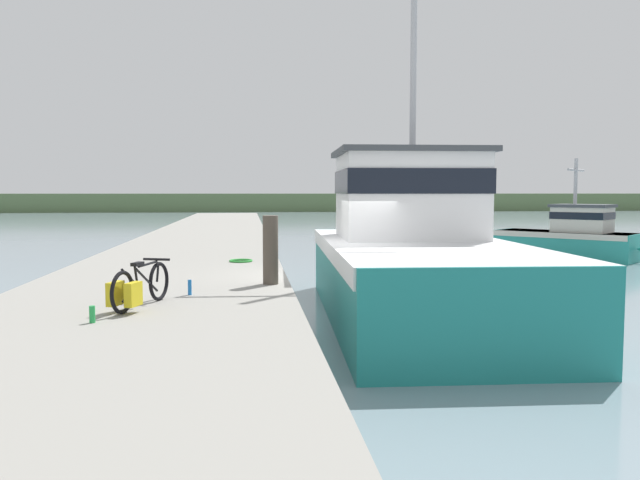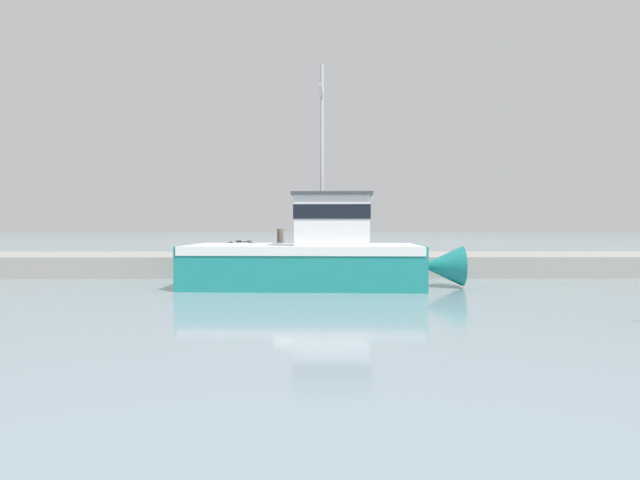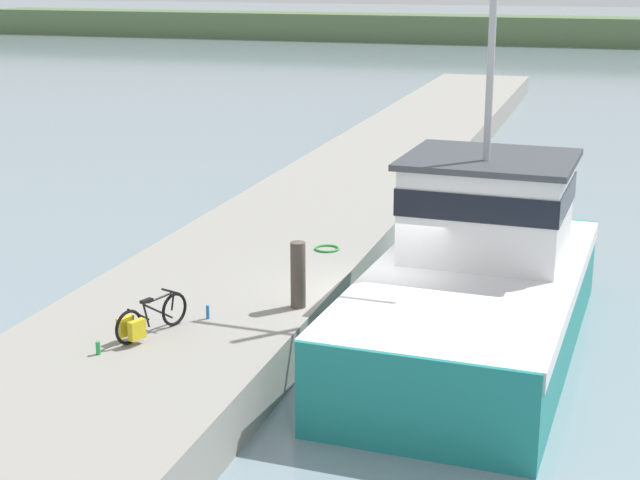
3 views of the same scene
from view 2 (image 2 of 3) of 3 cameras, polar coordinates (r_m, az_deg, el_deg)
ground_plane at (r=21.48m, az=-1.84°, el=-4.74°), size 320.00×320.00×0.00m
dock_pier at (r=24.89m, az=-1.65°, el=-2.74°), size 4.94×80.00×0.97m
fishing_boat_main at (r=19.56m, az=-0.47°, el=-1.44°), size 4.28×10.86×8.66m
bicycle_touring at (r=25.09m, az=-9.41°, el=-0.90°), size 0.78×1.65×0.68m
mooring_post at (r=22.78m, az=-4.56°, el=-0.33°), size 0.29×0.29×1.28m
hose_coil at (r=23.45m, az=5.02°, el=-1.77°), size 0.57×0.57×0.05m
water_bottle_on_curb at (r=24.28m, az=-6.90°, el=-1.42°), size 0.06×0.06×0.25m
water_bottle_by_bike at (r=25.66m, az=-11.34°, el=-1.30°), size 0.08×0.08×0.22m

